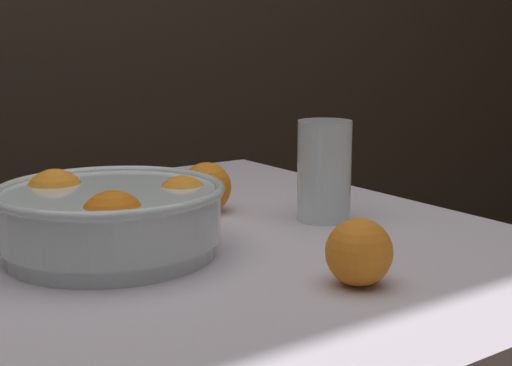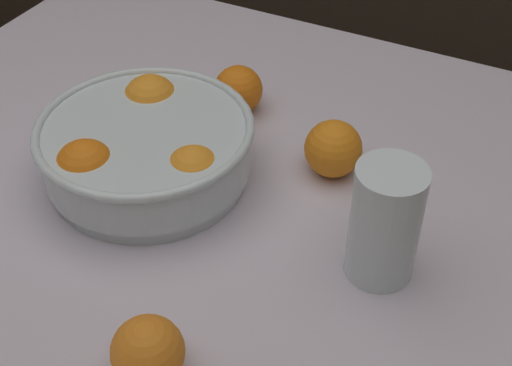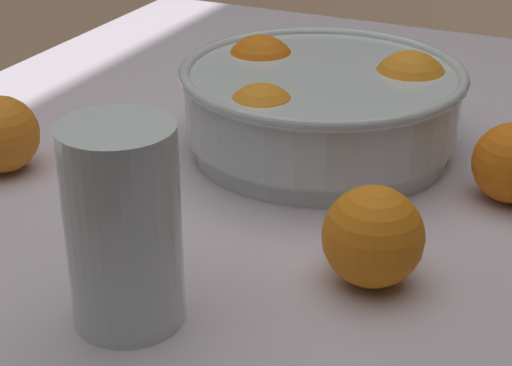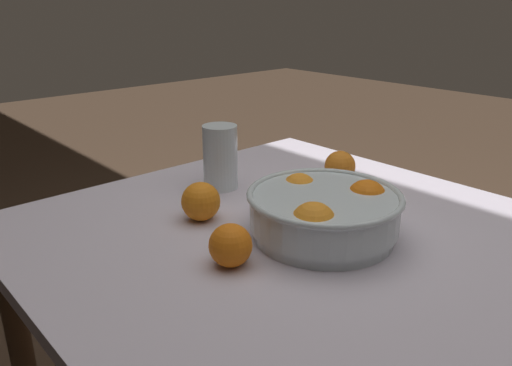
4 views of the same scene
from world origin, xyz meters
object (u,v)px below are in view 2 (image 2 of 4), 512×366
Objects in this scene: orange_loose_near_bowl at (237,89)px; orange_loose_aside at (333,149)px; juice_glass at (384,227)px; orange_loose_front at (148,352)px; fruit_bowl at (146,148)px.

orange_loose_near_bowl is 0.20m from orange_loose_aside.
orange_loose_front is (-0.16, -0.24, -0.03)m from juice_glass.
orange_loose_aside is at bearing 30.25° from fruit_bowl.
fruit_bowl is at bearing -149.75° from orange_loose_aside.
juice_glass is (0.33, -0.02, 0.02)m from fruit_bowl.
fruit_bowl is 0.33m from juice_glass.
juice_glass is 1.91× the size of orange_loose_aside.
orange_loose_aside is (0.04, 0.38, 0.00)m from orange_loose_front.
juice_glass is at bearing 57.14° from orange_loose_front.
fruit_bowl is 3.65× the size of orange_loose_aside.
fruit_bowl is at bearing 123.91° from orange_loose_front.
fruit_bowl is at bearing 177.01° from juice_glass.
juice_glass is at bearing -50.41° from orange_loose_aside.
fruit_bowl is 3.82× the size of orange_loose_front.
orange_loose_near_bowl is at bearing 158.77° from orange_loose_aside.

